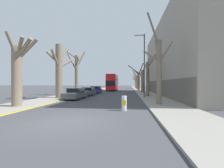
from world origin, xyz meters
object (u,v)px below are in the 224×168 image
parked_car_2 (96,90)px  street_tree_left_0 (18,72)px  lamp_post (144,63)px  traffic_bollard (124,103)px  parked_car_0 (76,94)px  street_tree_left_2 (76,72)px  street_tree_left_1 (59,70)px  street_tree_right_3 (139,79)px  parked_car_1 (88,92)px  street_tree_right_1 (148,77)px  street_tree_right_2 (142,79)px  street_tree_right_5 (135,81)px  double_decker_bus (113,82)px  street_tree_right_4 (137,82)px  street_tree_right_0 (159,68)px

parked_car_2 → street_tree_left_0: bearing=-96.8°
lamp_post → traffic_bollard: size_ratio=8.07×
parked_car_0 → parked_car_2: size_ratio=1.00×
street_tree_left_2 → parked_car_2: 6.27m
street_tree_left_1 → street_tree_right_3: 27.29m
street_tree_left_2 → parked_car_1: bearing=-18.7°
traffic_bollard → street_tree_right_1: bearing=75.2°
street_tree_left_0 → street_tree_right_2: (11.78, 21.24, 0.10)m
street_tree_right_5 → double_decker_bus: (-7.09, -21.38, -0.58)m
street_tree_right_5 → street_tree_right_4: bearing=-88.6°
parked_car_1 → parked_car_2: (0.00, 5.60, 0.04)m
parked_car_0 → street_tree_left_1: bearing=177.3°
street_tree_left_2 → street_tree_right_2: 14.03m
street_tree_right_1 → traffic_bollard: 12.67m
street_tree_right_4 → parked_car_0: (-9.57, -34.41, -2.04)m
street_tree_right_0 → parked_car_0: street_tree_right_0 is taller
street_tree_left_2 → traffic_bollard: street_tree_left_2 is taller
street_tree_right_5 → street_tree_right_3: bearing=-89.4°
street_tree_right_4 → street_tree_right_5: street_tree_right_5 is taller
double_decker_bus → parked_car_0: double_decker_bus is taller
street_tree_left_0 → street_tree_right_5: 52.78m
street_tree_left_1 → street_tree_right_1: 12.67m
street_tree_right_2 → street_tree_left_1: bearing=-130.4°
street_tree_left_0 → street_tree_right_3: 34.03m
street_tree_right_0 → street_tree_right_3: bearing=89.7°
street_tree_right_0 → street_tree_right_5: 48.97m
street_tree_right_3 → parked_car_2: bearing=-125.6°
street_tree_right_2 → traffic_bollard: street_tree_right_2 is taller
street_tree_right_2 → double_decker_bus: street_tree_right_2 is taller
street_tree_right_5 → parked_car_2: 34.31m
street_tree_left_2 → parked_car_2: size_ratio=1.73×
street_tree_right_5 → parked_car_0: street_tree_right_5 is taller
street_tree_right_3 → parked_car_1: street_tree_right_3 is taller
street_tree_left_0 → parked_car_2: street_tree_left_0 is taller
street_tree_right_1 → street_tree_right_4: size_ratio=1.21×
parked_car_1 → street_tree_left_2: bearing=161.3°
street_tree_right_5 → double_decker_bus: 22.53m
street_tree_right_1 → street_tree_right_2: bearing=90.4°
street_tree_right_5 → traffic_bollard: (-2.90, -51.86, -2.52)m
parked_car_0 → street_tree_left_0: bearing=-107.1°
street_tree_right_2 → street_tree_right_5: street_tree_right_2 is taller
street_tree_right_0 → double_decker_bus: bearing=104.6°
street_tree_left_0 → street_tree_left_2: (-0.03, 13.74, 1.07)m
double_decker_bus → lamp_post: bearing=-72.9°
street_tree_right_4 → lamp_post: lamp_post is taller
street_tree_right_4 → street_tree_right_5: size_ratio=0.92×
street_tree_right_2 → street_tree_right_4: size_ratio=1.33×
street_tree_right_0 → street_tree_right_5: street_tree_right_0 is taller
street_tree_left_0 → double_decker_bus: 30.45m
street_tree_left_0 → street_tree_right_2: 24.29m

